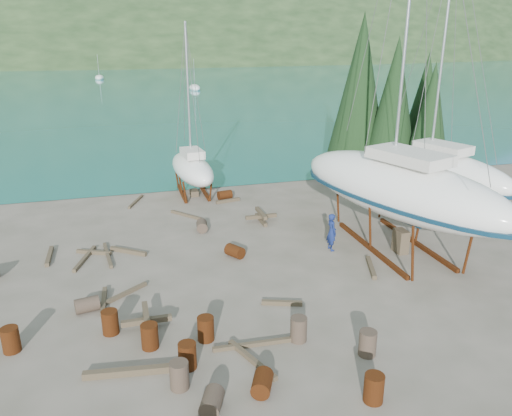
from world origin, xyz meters
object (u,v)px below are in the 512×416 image
object	(u,v)px
large_sailboat_near	(399,187)
large_sailboat_far	(435,169)
worker	(332,232)
small_sailboat_shore	(192,168)

from	to	relation	value
large_sailboat_near	large_sailboat_far	size ratio (longest dim) A/B	1.22
large_sailboat_far	worker	size ratio (longest dim) A/B	8.46
large_sailboat_near	small_sailboat_shore	world-z (taller)	large_sailboat_near
large_sailboat_far	large_sailboat_near	bearing A→B (deg)	-158.27
large_sailboat_far	small_sailboat_shore	size ratio (longest dim) A/B	1.47
large_sailboat_near	large_sailboat_far	distance (m)	6.42
small_sailboat_shore	worker	bearing A→B (deg)	-71.09
large_sailboat_far	small_sailboat_shore	bearing A→B (deg)	132.18
large_sailboat_far	worker	bearing A→B (deg)	-174.57
large_sailboat_far	worker	xyz separation A→B (m)	(-8.00, -3.58, -1.66)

